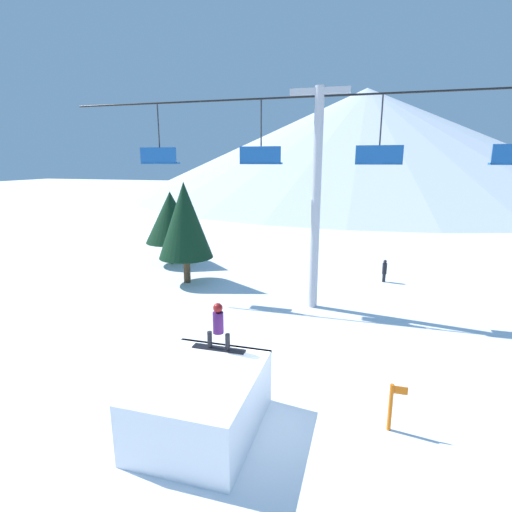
% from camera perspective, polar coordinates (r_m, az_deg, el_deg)
% --- Properties ---
extents(ground_plane, '(220.00, 220.00, 0.00)m').
position_cam_1_polar(ground_plane, '(10.97, 2.07, -22.32)').
color(ground_plane, white).
extents(mountain_ridge, '(86.14, 86.14, 19.34)m').
position_cam_1_polar(mountain_ridge, '(81.04, 15.22, 15.37)').
color(mountain_ridge, silver).
rests_on(mountain_ridge, ground_plane).
extents(snow_ramp, '(2.61, 3.34, 1.50)m').
position_cam_1_polar(snow_ramp, '(10.30, -7.73, -20.02)').
color(snow_ramp, white).
rests_on(snow_ramp, ground_plane).
extents(snowboarder, '(1.46, 0.28, 1.30)m').
position_cam_1_polar(snowboarder, '(10.72, -5.41, -9.97)').
color(snowboarder, black).
rests_on(snowboarder, snow_ramp).
extents(chairlift, '(22.82, 0.44, 9.31)m').
position_cam_1_polar(chairlift, '(17.14, 8.68, 11.11)').
color(chairlift, '#B2B2B7').
rests_on(chairlift, ground_plane).
extents(pine_tree_near, '(2.86, 2.86, 5.37)m').
position_cam_1_polar(pine_tree_near, '(21.19, -10.13, 5.03)').
color(pine_tree_near, '#4C3823').
rests_on(pine_tree_near, ground_plane).
extents(pine_tree_far, '(3.21, 3.21, 4.57)m').
position_cam_1_polar(pine_tree_far, '(25.49, -12.07, 5.45)').
color(pine_tree_far, '#4C3823').
rests_on(pine_tree_far, ground_plane).
extents(trail_marker, '(0.41, 0.10, 1.23)m').
position_cam_1_polar(trail_marker, '(10.76, 18.76, -19.58)').
color(trail_marker, orange).
rests_on(trail_marker, ground_plane).
extents(distant_skier, '(0.24, 0.24, 1.23)m').
position_cam_1_polar(distant_skier, '(22.57, 17.88, -1.91)').
color(distant_skier, black).
rests_on(distant_skier, ground_plane).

